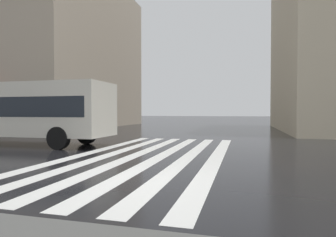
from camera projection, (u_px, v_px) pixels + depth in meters
name	position (u px, v px, depth m)	size (l,w,h in m)	color
ground_plane	(139.00, 180.00, 6.84)	(220.00, 220.00, 0.00)	black
zebra_crossing	(151.00, 155.00, 10.97)	(13.00, 5.50, 0.01)	silver
haussmann_block_mid	(2.00, 45.00, 34.54)	(20.47, 28.46, 19.87)	tan
city_bus	(6.00, 109.00, 14.44)	(2.60, 11.00, 3.00)	beige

